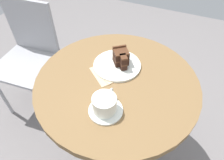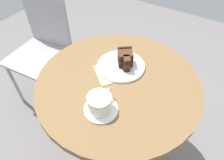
% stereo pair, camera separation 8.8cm
% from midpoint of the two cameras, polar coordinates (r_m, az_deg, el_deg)
% --- Properties ---
extents(ground_plane, '(4.40, 4.40, 0.01)m').
position_cam_midpoint_polar(ground_plane, '(1.51, 2.90, -18.73)').
color(ground_plane, slate).
rests_on(ground_plane, ground).
extents(cafe_table, '(0.77, 0.77, 0.69)m').
position_cam_midpoint_polar(cafe_table, '(1.02, 4.09, -4.65)').
color(cafe_table, brown).
rests_on(cafe_table, ground).
extents(saucer, '(0.14, 0.14, 0.01)m').
position_cam_midpoint_polar(saucer, '(0.82, -0.07, -8.54)').
color(saucer, silver).
rests_on(saucer, cafe_table).
extents(coffee_cup, '(0.13, 0.10, 0.07)m').
position_cam_midpoint_polar(coffee_cup, '(0.79, -0.29, -6.60)').
color(coffee_cup, silver).
rests_on(coffee_cup, saucer).
extents(teaspoon, '(0.09, 0.07, 0.00)m').
position_cam_midpoint_polar(teaspoon, '(0.85, 0.28, -5.36)').
color(teaspoon, silver).
rests_on(teaspoon, saucer).
extents(cake_plate, '(0.24, 0.24, 0.01)m').
position_cam_midpoint_polar(cake_plate, '(1.00, 5.10, 3.96)').
color(cake_plate, silver).
rests_on(cake_plate, cafe_table).
extents(cake_slice, '(0.11, 0.10, 0.08)m').
position_cam_midpoint_polar(cake_slice, '(0.97, 6.43, 6.00)').
color(cake_slice, black).
rests_on(cake_slice, cake_plate).
extents(fork, '(0.10, 0.11, 0.00)m').
position_cam_midpoint_polar(fork, '(1.00, 2.06, 5.03)').
color(fork, silver).
rests_on(fork, cake_plate).
extents(napkin, '(0.21, 0.20, 0.00)m').
position_cam_midpoint_polar(napkin, '(0.97, 2.88, 2.26)').
color(napkin, tan).
rests_on(napkin, cafe_table).
extents(cafe_chair, '(0.41, 0.41, 0.82)m').
position_cam_midpoint_polar(cafe_chair, '(1.55, -17.57, 9.75)').
color(cafe_chair, '#9E9EA3').
rests_on(cafe_chair, ground).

